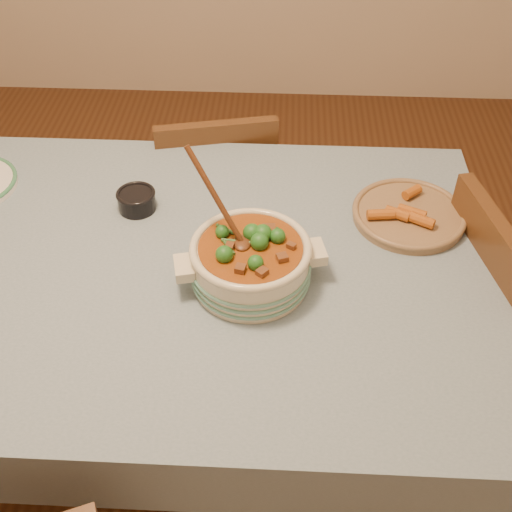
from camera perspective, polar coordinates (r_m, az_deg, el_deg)
The scene contains 7 objects.
floor at distance 2.18m, azimuth -6.64°, elevation -15.14°, with size 4.50×4.50×0.00m, color #462614.
dining_table at distance 1.66m, azimuth -8.44°, elevation -2.82°, with size 1.68×1.08×0.76m.
stew_casserole at distance 1.48m, azimuth -0.50°, elevation -0.31°, with size 0.36×0.33×0.33m.
condiment_bowl at distance 1.75m, azimuth -10.58°, elevation 4.97°, with size 0.12×0.12×0.06m.
fried_plate at distance 1.74m, azimuth 13.46°, elevation 3.75°, with size 0.38×0.38×0.05m.
chair_far at distance 2.26m, azimuth -3.51°, elevation 5.26°, with size 0.45×0.45×0.82m.
chair_right at distance 1.91m, azimuth 20.93°, elevation -5.60°, with size 0.49×0.49×0.87m.
Camera 1 is at (0.30, -1.13, 1.84)m, focal length 45.00 mm.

